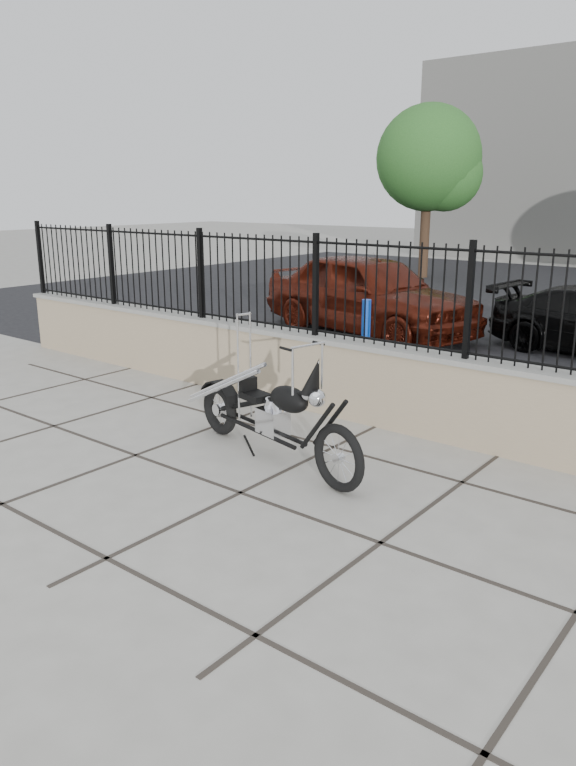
% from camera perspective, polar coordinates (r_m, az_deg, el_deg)
% --- Properties ---
extents(ground_plane, '(90.00, 90.00, 0.00)m').
position_cam_1_polar(ground_plane, '(6.39, -3.99, -9.16)').
color(ground_plane, '#99968E').
rests_on(ground_plane, ground).
extents(retaining_wall, '(14.00, 0.36, 0.96)m').
position_cam_1_polar(retaining_wall, '(8.12, 7.93, -0.21)').
color(retaining_wall, gray).
rests_on(retaining_wall, ground_plane).
extents(iron_fence, '(14.00, 0.08, 1.20)m').
position_cam_1_polar(iron_fence, '(7.90, 8.22, 7.35)').
color(iron_fence, black).
rests_on(iron_fence, retaining_wall).
extents(chopper_motorcycle, '(2.53, 0.99, 1.50)m').
position_cam_1_polar(chopper_motorcycle, '(6.93, -1.55, -0.52)').
color(chopper_motorcycle, black).
rests_on(chopper_motorcycle, ground_plane).
extents(car_red, '(4.91, 2.76, 1.58)m').
position_cam_1_polar(car_red, '(13.45, 6.81, 7.43)').
color(car_red, '#4A140A').
rests_on(car_red, parking_lot).
extents(bollard_a, '(0.18, 0.18, 1.14)m').
position_cam_1_polar(bollard_a, '(10.41, 6.50, 3.84)').
color(bollard_a, blue).
rests_on(bollard_a, ground_plane).
extents(tree_left, '(3.29, 3.29, 5.55)m').
position_cam_1_polar(tree_left, '(23.07, 11.69, 18.31)').
color(tree_left, '#382619').
rests_on(tree_left, ground_plane).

